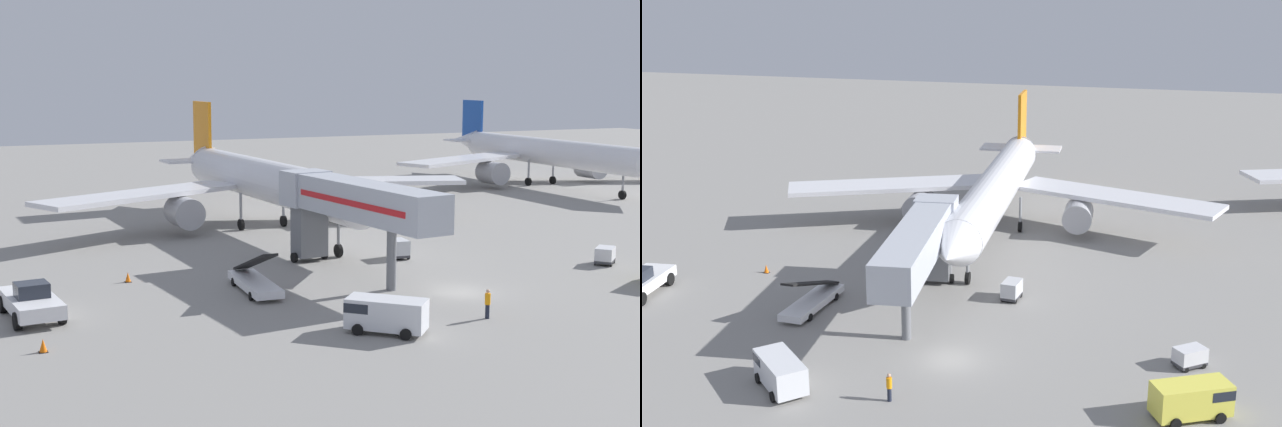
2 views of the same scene
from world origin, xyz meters
TOP-DOWN VIEW (x-y plane):
  - ground_plane at (0.00, 0.00)m, footprint 300.00×300.00m
  - airplane_at_gate at (-3.56, 29.87)m, footprint 45.24×46.21m
  - jet_bridge at (-4.63, 8.03)m, footprint 5.44×18.96m
  - belt_loader_truck at (-13.00, 5.86)m, footprint 2.33×7.49m
  - service_van_mid_left at (16.14, -3.48)m, footprint 5.03×3.96m
  - service_van_outer_right at (-9.32, -6.63)m, footprint 4.82×4.71m
  - baggage_cart_mid_center at (1.78, 12.04)m, footprint 1.49×2.15m
  - baggage_cart_near_left at (15.91, 3.34)m, footprint 2.44×2.34m
  - ground_crew_worker_foreground at (-1.96, -6.46)m, footprint 0.49×0.49m
  - safety_cone_bravo at (-20.59, 12.39)m, footprint 0.49×0.49m

SIDE VIEW (x-z plane):
  - ground_plane at x=0.00m, z-range 0.00..0.00m
  - safety_cone_bravo at x=-20.59m, z-range 0.00..0.74m
  - baggage_cart_near_left at x=15.91m, z-range 0.08..1.47m
  - belt_loader_truck at x=-13.00m, z-range -0.93..2.50m
  - baggage_cart_mid_center at x=1.78m, z-range 0.08..1.66m
  - ground_crew_worker_foreground at x=-1.96m, z-range 0.06..1.93m
  - service_van_outer_right at x=-9.32m, z-range 0.15..2.23m
  - service_van_mid_left at x=16.14m, z-range 0.15..2.39m
  - airplane_at_gate at x=-3.56m, z-range -1.35..10.74m
  - jet_bridge at x=-4.63m, z-range 1.85..9.23m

